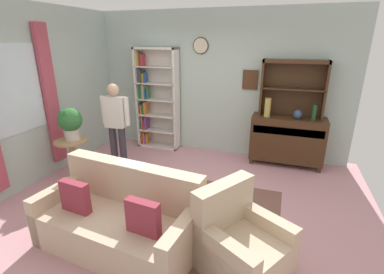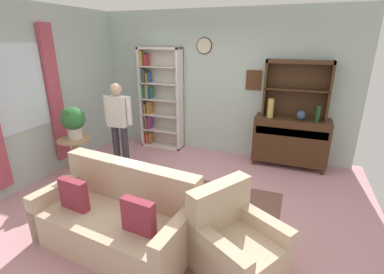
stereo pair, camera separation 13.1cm
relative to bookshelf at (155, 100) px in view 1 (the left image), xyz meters
name	(u,v)px [view 1 (the left image)]	position (x,y,z in m)	size (l,w,h in m)	color
ground_plane	(181,202)	(1.32, -1.95, -1.05)	(5.40, 4.60, 0.02)	#C68C93
wall_back	(219,84)	(1.32, 0.18, 0.36)	(5.00, 0.09, 2.80)	#ADC1B7
wall_left	(29,97)	(-1.19, -1.98, 0.36)	(0.16, 4.20, 2.80)	#ADC1B7
area_rug	(187,216)	(1.52, -2.25, -1.04)	(2.38, 2.10, 0.01)	brown
bookshelf	(155,100)	(0.00, 0.00, 0.00)	(0.90, 0.30, 2.10)	silver
sideboard	(287,139)	(2.71, -0.09, -0.53)	(1.30, 0.45, 0.92)	#422816
sideboard_hutch	(294,81)	(2.71, 0.02, 0.52)	(1.10, 0.26, 1.00)	#422816
vase_tall	(268,107)	(2.32, -0.17, 0.05)	(0.11, 0.11, 0.34)	tan
vase_round	(298,114)	(2.84, -0.15, -0.04)	(0.15, 0.15, 0.17)	#33476B
bottle_wine	(314,113)	(3.10, -0.18, 0.02)	(0.07, 0.07, 0.28)	#194223
couch_floral	(120,220)	(0.99, -2.99, -0.73)	(1.88, 1.04, 0.90)	#C6AD8E
armchair_floral	(240,244)	(2.34, -2.91, -0.75)	(1.06, 1.04, 0.88)	#C6AD8E
plant_stand	(73,155)	(-0.62, -1.86, -0.61)	(0.52, 0.52, 0.70)	#A87F56
potted_plant_large	(70,122)	(-0.62, -1.82, -0.04)	(0.38, 0.38, 0.52)	beige
person_reading	(116,122)	(-0.10, -1.31, -0.13)	(0.52, 0.22, 1.56)	#38333D
coffee_table	(162,185)	(1.14, -2.16, -0.69)	(0.80, 0.50, 0.42)	#422816
book_stack	(150,179)	(1.00, -2.24, -0.58)	(0.19, 0.15, 0.10)	#284C8C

